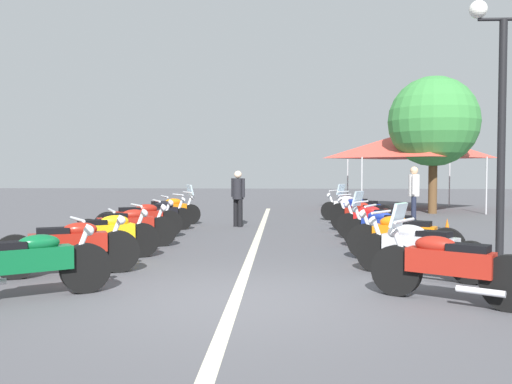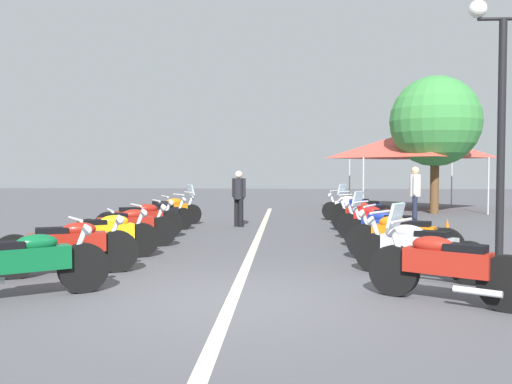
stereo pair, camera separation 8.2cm
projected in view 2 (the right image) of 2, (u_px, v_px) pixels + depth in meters
name	position (u px, v px, depth m)	size (l,w,h in m)	color
ground_plane	(232.00, 301.00, 7.01)	(80.00, 80.00, 0.00)	#4C4C51
lane_centre_stripe	(256.00, 243.00, 12.44)	(21.80, 0.16, 0.01)	beige
motorcycle_left_row_0	(24.00, 263.00, 7.07)	(1.39, 1.88, 1.01)	black
motorcycle_left_row_1	(68.00, 245.00, 8.69)	(1.09, 2.06, 1.02)	black
motorcycle_left_row_2	(105.00, 235.00, 10.16)	(1.19, 1.80, 1.00)	black
motorcycle_left_row_3	(127.00, 226.00, 11.70)	(1.10, 2.00, 1.00)	black
motorcycle_left_row_4	(140.00, 219.00, 13.31)	(1.08, 1.96, 1.01)	black
motorcycle_left_row_5	(159.00, 214.00, 14.86)	(1.28, 1.68, 0.98)	black
motorcycle_left_row_6	(170.00, 210.00, 16.40)	(1.21, 1.81, 1.19)	black
motorcycle_right_row_0	(445.00, 265.00, 6.89)	(1.25, 1.78, 1.22)	black
motorcycle_right_row_1	(417.00, 248.00, 8.50)	(1.38, 1.79, 0.99)	black
motorcycle_right_row_2	(402.00, 236.00, 9.92)	(1.09, 1.94, 1.01)	black
motorcycle_right_row_3	(386.00, 228.00, 11.46)	(1.23, 1.74, 1.19)	black
motorcycle_right_row_4	(376.00, 221.00, 12.96)	(1.13, 1.80, 0.98)	black
motorcycle_right_row_5	(366.00, 215.00, 14.52)	(1.35, 1.75, 0.99)	black
motorcycle_right_row_6	(361.00, 210.00, 16.20)	(1.30, 1.75, 1.21)	black
motorcycle_right_row_7	(353.00, 207.00, 17.66)	(1.12, 1.93, 0.98)	black
street_lamp_twin_globe	(502.00, 82.00, 9.97)	(0.32, 1.22, 4.67)	black
traffic_cone_1	(447.00, 234.00, 11.76)	(0.36, 0.36, 0.61)	orange
bystander_0	(239.00, 194.00, 15.97)	(0.38, 0.42, 1.61)	black
bystander_1	(415.00, 191.00, 16.41)	(0.51, 0.32, 1.73)	#1E2338
roadside_tree_0	(435.00, 122.00, 20.59)	(3.33, 3.33, 5.09)	brown
event_tent	(412.00, 145.00, 22.57)	(5.01, 5.01, 3.20)	#E54C3F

